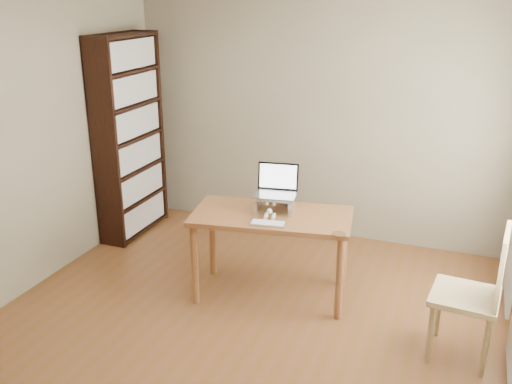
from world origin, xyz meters
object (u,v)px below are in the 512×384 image
desk (272,226)px  chair (479,290)px  laptop (278,187)px  bookshelf (129,137)px  cat (274,202)px  keyboard (268,223)px

desk → chair: size_ratio=1.38×
desk → laptop: bearing=80.5°
bookshelf → laptop: size_ratio=5.54×
cat → chair: (1.66, -0.44, -0.26)m
cat → keyboard: bearing=-92.4°
desk → chair: (1.64, -0.33, -0.09)m
laptop → chair: size_ratio=0.37×
bookshelf → laptop: bearing=-18.7°
desk → laptop: (0.00, 0.14, 0.30)m
laptop → cat: laptop is taller
bookshelf → keyboard: bearing=-27.5°
keyboard → cat: size_ratio=0.62×
keyboard → chair: chair is taller
desk → cat: 0.20m
desk → cat: (-0.02, 0.11, 0.17)m
bookshelf → laptop: bookshelf is taller
cat → laptop: bearing=39.2°
bookshelf → cat: bearing=-19.7°
laptop → keyboard: (0.05, -0.36, -0.18)m
keyboard → desk: bearing=93.5°
cat → chair: 1.74m
laptop → cat: bearing=-135.8°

